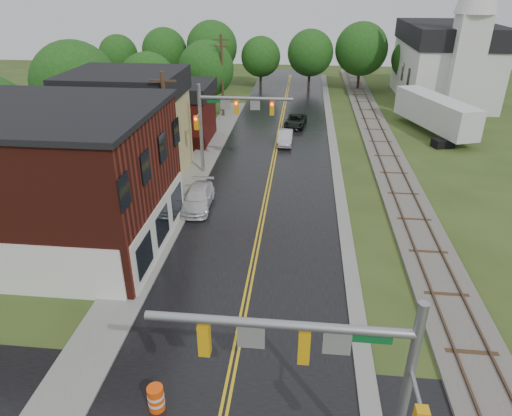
% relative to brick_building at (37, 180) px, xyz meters
% --- Properties ---
extents(main_road, '(10.00, 90.00, 0.02)m').
position_rel_brick_building_xyz_m(main_road, '(12.48, 15.00, -4.15)').
color(main_road, black).
rests_on(main_road, ground).
extents(curb_right, '(0.80, 70.00, 0.12)m').
position_rel_brick_building_xyz_m(curb_right, '(17.88, 20.00, -4.15)').
color(curb_right, gray).
rests_on(curb_right, ground).
extents(sidewalk_left, '(2.40, 50.00, 0.12)m').
position_rel_brick_building_xyz_m(sidewalk_left, '(6.28, 10.00, -4.15)').
color(sidewalk_left, gray).
rests_on(sidewalk_left, ground).
extents(brick_building, '(14.30, 10.30, 8.30)m').
position_rel_brick_building_xyz_m(brick_building, '(0.00, 0.00, 0.00)').
color(brick_building, '#4D1810').
rests_on(brick_building, ground).
extents(yellow_house, '(8.00, 7.00, 6.40)m').
position_rel_brick_building_xyz_m(yellow_house, '(1.48, 11.00, -0.95)').
color(yellow_house, tan).
rests_on(yellow_house, ground).
extents(darkred_building, '(7.00, 6.00, 4.40)m').
position_rel_brick_building_xyz_m(darkred_building, '(2.48, 20.00, -1.95)').
color(darkred_building, '#3F0F0C').
rests_on(darkred_building, ground).
extents(church, '(10.40, 18.40, 20.00)m').
position_rel_brick_building_xyz_m(church, '(32.48, 38.74, 1.68)').
color(church, silver).
rests_on(church, ground).
extents(railroad, '(3.20, 80.00, 0.30)m').
position_rel_brick_building_xyz_m(railroad, '(22.48, 20.00, -4.05)').
color(railroad, '#59544C').
rests_on(railroad, ground).
extents(traffic_signal_near, '(7.34, 0.30, 7.20)m').
position_rel_brick_building_xyz_m(traffic_signal_near, '(15.96, -13.00, 0.82)').
color(traffic_signal_near, gray).
rests_on(traffic_signal_near, ground).
extents(traffic_signal_far, '(7.34, 0.43, 7.20)m').
position_rel_brick_building_xyz_m(traffic_signal_far, '(9.01, 12.00, 0.82)').
color(traffic_signal_far, gray).
rests_on(traffic_signal_far, ground).
extents(utility_pole_b, '(1.80, 0.28, 9.00)m').
position_rel_brick_building_xyz_m(utility_pole_b, '(5.68, 7.00, 0.57)').
color(utility_pole_b, '#382616').
rests_on(utility_pole_b, ground).
extents(utility_pole_c, '(1.80, 0.28, 9.00)m').
position_rel_brick_building_xyz_m(utility_pole_c, '(5.68, 29.00, 0.57)').
color(utility_pole_c, '#382616').
rests_on(utility_pole_c, ground).
extents(tree_left_b, '(7.60, 7.60, 9.69)m').
position_rel_brick_building_xyz_m(tree_left_b, '(-5.36, 16.90, 1.57)').
color(tree_left_b, black).
rests_on(tree_left_b, ground).
extents(tree_left_c, '(6.00, 6.00, 7.65)m').
position_rel_brick_building_xyz_m(tree_left_c, '(-1.36, 24.90, 0.36)').
color(tree_left_c, black).
rests_on(tree_left_c, ground).
extents(tree_left_e, '(6.40, 6.40, 8.16)m').
position_rel_brick_building_xyz_m(tree_left_e, '(3.64, 30.90, 0.66)').
color(tree_left_e, black).
rests_on(tree_left_e, ground).
extents(suv_dark, '(2.52, 4.59, 1.22)m').
position_rel_brick_building_xyz_m(suv_dark, '(14.12, 25.81, -3.54)').
color(suv_dark, black).
rests_on(suv_dark, ground).
extents(sedan_silver, '(1.41, 3.91, 1.28)m').
position_rel_brick_building_xyz_m(sedan_silver, '(13.28, 19.90, -3.51)').
color(sedan_silver, '#B6B6BB').
rests_on(sedan_silver, ground).
extents(pickup_white, '(2.10, 4.79, 1.37)m').
position_rel_brick_building_xyz_m(pickup_white, '(7.87, 5.66, -3.47)').
color(pickup_white, silver).
rests_on(pickup_white, ground).
extents(semi_trailer, '(6.22, 11.81, 3.71)m').
position_rel_brick_building_xyz_m(semi_trailer, '(28.17, 24.81, -1.94)').
color(semi_trailer, black).
rests_on(semi_trailer, ground).
extents(construction_barrel, '(0.76, 0.76, 1.07)m').
position_rel_brick_building_xyz_m(construction_barrel, '(9.98, -11.00, -3.61)').
color(construction_barrel, '#F74C0A').
rests_on(construction_barrel, ground).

